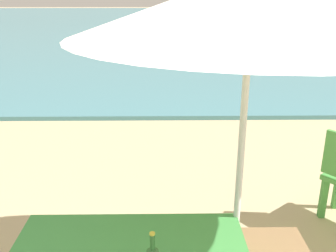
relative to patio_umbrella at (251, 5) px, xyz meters
name	(u,v)px	position (x,y,z in m)	size (l,w,h in m)	color
sea_water	(167,21)	(-0.17, 29.28, -2.08)	(120.00, 50.00, 0.08)	teal
patio_umbrella	(251,5)	(0.00, 0.00, 0.00)	(2.10, 2.10, 2.30)	silver
swimmer_person	(256,58)	(2.42, 9.62, -1.88)	(0.34, 0.34, 0.41)	tan
boat_fishing_trawler	(252,6)	(9.88, 43.59, -1.41)	(4.78, 1.30, 1.74)	maroon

